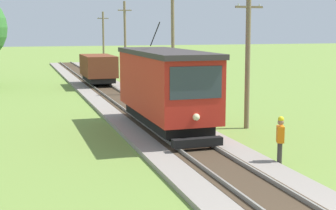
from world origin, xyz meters
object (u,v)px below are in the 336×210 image
(red_tram, at_px, (165,86))
(freight_car, at_px, (98,68))
(track_worker, at_px, (280,139))
(utility_pole_distant, at_px, (103,39))
(utility_pole_near_tram, at_px, (248,58))
(utility_pole_far, at_px, (125,38))
(utility_pole_mid, at_px, (173,37))
(gravel_pile, at_px, (140,73))

(red_tram, height_order, freight_car, red_tram)
(track_worker, bearing_deg, freight_car, 118.29)
(red_tram, relative_size, utility_pole_distant, 1.24)
(utility_pole_near_tram, bearing_deg, utility_pole_far, 90.00)
(utility_pole_mid, bearing_deg, utility_pole_far, 90.00)
(utility_pole_near_tram, xyz_separation_m, utility_pole_mid, (0.00, 11.48, 0.80))
(utility_pole_far, relative_size, track_worker, 4.21)
(track_worker, bearing_deg, gravel_pile, 108.41)
(utility_pole_mid, height_order, track_worker, utility_pole_mid)
(utility_pole_near_tram, relative_size, gravel_pile, 2.32)
(red_tram, distance_m, utility_pole_distant, 39.52)
(red_tram, height_order, utility_pole_near_tram, utility_pole_near_tram)
(red_tram, distance_m, utility_pole_mid, 12.20)
(freight_car, relative_size, utility_pole_near_tram, 0.79)
(gravel_pile, bearing_deg, red_tram, -101.48)
(red_tram, distance_m, utility_pole_near_tram, 4.26)
(utility_pole_mid, bearing_deg, track_worker, -96.01)
(red_tram, distance_m, utility_pole_far, 27.08)
(utility_pole_far, xyz_separation_m, track_worker, (-1.87, -33.18, -2.87))
(track_worker, bearing_deg, utility_pole_distant, 110.92)
(red_tram, relative_size, utility_pole_mid, 1.04)
(utility_pole_near_tram, bearing_deg, utility_pole_mid, 90.00)
(red_tram, bearing_deg, freight_car, 90.01)
(freight_car, bearing_deg, utility_pole_near_tram, -77.80)
(red_tram, xyz_separation_m, utility_pole_far, (4.08, 26.72, 1.66))
(utility_pole_distant, bearing_deg, gravel_pile, -87.61)
(gravel_pile, bearing_deg, utility_pole_near_tram, -91.61)
(freight_car, relative_size, utility_pole_far, 0.69)
(freight_car, relative_size, utility_pole_distant, 0.75)
(red_tram, bearing_deg, utility_pole_distant, 84.06)
(utility_pole_far, bearing_deg, utility_pole_distant, 90.00)
(red_tram, bearing_deg, utility_pole_far, 81.31)
(utility_pole_mid, relative_size, utility_pole_far, 1.09)
(utility_pole_near_tram, distance_m, utility_pole_mid, 11.51)
(freight_car, height_order, utility_pole_far, utility_pole_far)
(freight_car, relative_size, utility_pole_mid, 0.64)
(utility_pole_far, relative_size, utility_pole_distant, 1.09)
(utility_pole_near_tram, distance_m, utility_pole_far, 26.89)
(utility_pole_near_tram, relative_size, utility_pole_distant, 0.95)
(utility_pole_mid, bearing_deg, utility_pole_near_tram, -90.00)
(utility_pole_far, xyz_separation_m, utility_pole_distant, (0.00, 12.56, -0.31))
(utility_pole_near_tram, relative_size, track_worker, 3.69)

